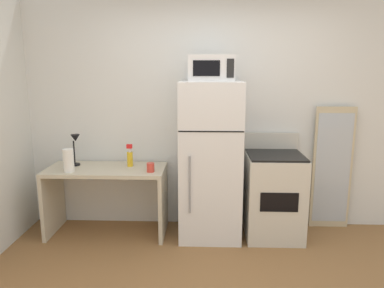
% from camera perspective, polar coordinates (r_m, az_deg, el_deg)
% --- Properties ---
extents(wall_back_white, '(5.00, 0.10, 2.60)m').
position_cam_1_polar(wall_back_white, '(4.20, 3.85, 4.69)').
color(wall_back_white, silver).
rests_on(wall_back_white, ground).
extents(desk, '(1.28, 0.59, 0.75)m').
position_cam_1_polar(desk, '(4.16, -13.09, -6.52)').
color(desk, beige).
rests_on(desk, ground).
extents(desk_lamp, '(0.14, 0.12, 0.35)m').
position_cam_1_polar(desk_lamp, '(4.22, -17.73, -0.08)').
color(desk_lamp, black).
rests_on(desk_lamp, desk).
extents(paper_towel_roll, '(0.11, 0.11, 0.24)m').
position_cam_1_polar(paper_towel_roll, '(4.02, -18.67, -2.44)').
color(paper_towel_roll, white).
rests_on(paper_towel_roll, desk).
extents(coffee_mug, '(0.08, 0.08, 0.09)m').
position_cam_1_polar(coffee_mug, '(3.85, -6.47, -3.64)').
color(coffee_mug, '#D83F33').
rests_on(coffee_mug, desk).
extents(spray_bottle, '(0.06, 0.06, 0.25)m').
position_cam_1_polar(spray_bottle, '(4.08, -9.64, -2.09)').
color(spray_bottle, yellow).
rests_on(spray_bottle, desk).
extents(refrigerator, '(0.65, 0.63, 1.68)m').
position_cam_1_polar(refrigerator, '(3.92, 2.88, -2.65)').
color(refrigerator, white).
rests_on(refrigerator, ground).
extents(microwave, '(0.46, 0.35, 0.26)m').
position_cam_1_polar(microwave, '(3.78, 3.03, 11.69)').
color(microwave, silver).
rests_on(microwave, refrigerator).
extents(oven_range, '(0.60, 0.61, 1.10)m').
position_cam_1_polar(oven_range, '(4.10, 12.59, -7.72)').
color(oven_range, beige).
rests_on(oven_range, ground).
extents(leaning_mirror, '(0.44, 0.03, 1.40)m').
position_cam_1_polar(leaning_mirror, '(4.45, 20.98, -3.56)').
color(leaning_mirror, '#C6B793').
rests_on(leaning_mirror, ground).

